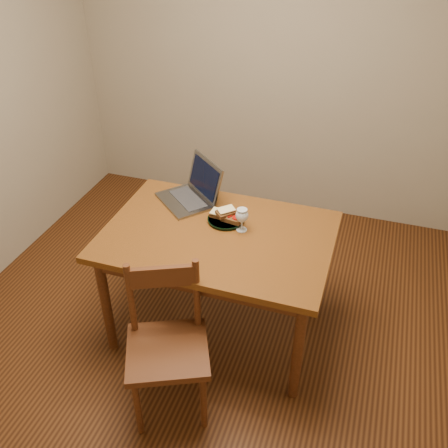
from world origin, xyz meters
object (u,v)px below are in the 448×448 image
(table, at_px, (218,245))
(laptop, at_px, (194,190))
(milk_glass, at_px, (242,220))
(chair, at_px, (167,340))
(plate, at_px, (226,220))

(table, xyz_separation_m, laptop, (-0.26, 0.31, 0.15))
(milk_glass, distance_m, laptop, 0.45)
(chair, bearing_deg, milk_glass, 50.32)
(table, height_order, plate, plate)
(plate, bearing_deg, laptop, 147.30)
(chair, distance_m, plate, 0.80)
(laptop, bearing_deg, table, -8.23)
(chair, xyz_separation_m, milk_glass, (0.18, 0.69, 0.33))
(plate, height_order, milk_glass, milk_glass)
(table, relative_size, chair, 2.41)
(milk_glass, bearing_deg, plate, 152.74)
(chair, relative_size, laptop, 1.16)
(table, height_order, milk_glass, milk_glass)
(chair, bearing_deg, table, 59.31)
(table, xyz_separation_m, plate, (0.01, 0.13, 0.09))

